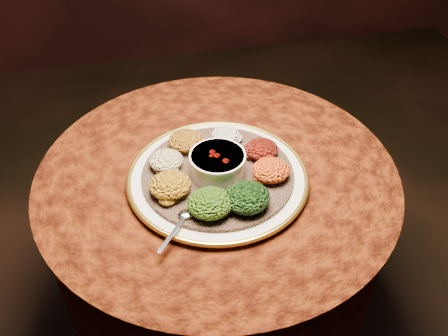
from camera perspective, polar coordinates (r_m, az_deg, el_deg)
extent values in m
plane|color=black|center=(1.89, -0.58, -17.21)|extent=(4.00, 4.00, 0.00)
cylinder|color=black|center=(1.88, -0.58, -16.89)|extent=(0.44, 0.44, 0.04)
cylinder|color=black|center=(1.61, -0.66, -10.90)|extent=(0.12, 0.12, 0.68)
cylinder|color=black|center=(1.34, -0.77, -1.48)|extent=(0.80, 0.80, 0.04)
cylinder|color=#4B1906|center=(1.45, -0.72, -5.69)|extent=(0.93, 0.93, 0.34)
cylinder|color=#4B1906|center=(1.33, -0.78, -0.62)|extent=(0.96, 0.96, 0.01)
cylinder|color=beige|center=(1.29, -0.72, -1.18)|extent=(0.55, 0.55, 0.02)
torus|color=gold|center=(1.28, -0.72, -0.95)|extent=(0.47, 0.47, 0.01)
cylinder|color=brown|center=(1.28, -0.72, -0.72)|extent=(0.41, 0.41, 0.01)
cylinder|color=silver|center=(1.26, -0.74, 0.45)|extent=(0.13, 0.13, 0.06)
cylinder|color=silver|center=(1.24, -0.75, 1.37)|extent=(0.14, 0.14, 0.01)
cylinder|color=#530404|center=(1.24, -0.74, 1.07)|extent=(0.11, 0.11, 0.01)
ellipsoid|color=silver|center=(1.17, -4.27, -5.25)|extent=(0.04, 0.03, 0.01)
cube|color=silver|center=(1.13, -5.98, -7.59)|extent=(0.08, 0.10, 0.00)
ellipsoid|color=white|center=(1.37, 0.19, 3.78)|extent=(0.08, 0.07, 0.04)
ellipsoid|color=black|center=(1.32, 4.32, 2.16)|extent=(0.09, 0.08, 0.04)
ellipsoid|color=#A9680E|center=(1.26, 5.40, -0.24)|extent=(0.09, 0.09, 0.05)
ellipsoid|color=black|center=(1.17, 2.61, -3.36)|extent=(0.11, 0.11, 0.05)
ellipsoid|color=#913E09|center=(1.16, -1.58, -4.03)|extent=(0.11, 0.10, 0.05)
ellipsoid|color=#9F6E0E|center=(1.21, -6.17, -1.96)|extent=(0.10, 0.10, 0.05)
ellipsoid|color=maroon|center=(1.29, -6.64, 0.87)|extent=(0.09, 0.08, 0.04)
ellipsoid|color=#855710|center=(1.34, -4.37, 3.13)|extent=(0.10, 0.09, 0.05)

